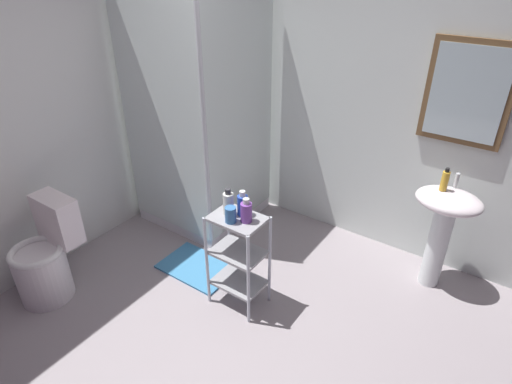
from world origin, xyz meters
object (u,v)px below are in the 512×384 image
Objects in this scene: shower_stall at (205,177)px; rinse_cup at (231,215)px; storage_cart at (238,254)px; conditioner_bottle_purple at (246,212)px; lotion_bottle_white at (228,203)px; bath_mat at (197,267)px; pedestal_sink at (444,220)px; shampoo_bottle_blue at (243,205)px; toilet at (46,259)px; hand_soap_bottle at (445,180)px.

shower_stall is 1.24m from rinse_cup.
storage_cart is 0.36m from rinse_cup.
shower_stall is 1.16m from storage_cart.
shower_stall reaches higher than storage_cart.
lotion_bottle_white is (-0.15, -0.00, 0.01)m from conditioner_bottle_purple.
shower_stall is 1.16m from lotion_bottle_white.
storage_cart reaches higher than bath_mat.
shower_stall is at bearing 144.41° from conditioner_bottle_purple.
shower_stall is 2.04m from pedestal_sink.
shower_stall is 18.27× the size of rinse_cup.
rinse_cup is (0.07, -0.06, -0.03)m from lotion_bottle_white.
shower_stall is at bearing 139.98° from lotion_bottle_white.
pedestal_sink is 1.57m from lotion_bottle_white.
rinse_cup is at bearing -96.20° from shampoo_bottle_blue.
shower_stall reaches higher than toilet.
hand_soap_bottle reaches higher than storage_cart.
bath_mat is (-0.58, 0.10, -0.80)m from conditioner_bottle_purple.
rinse_cup is at bearing -40.31° from shower_stall.
pedestal_sink is at bearing 42.67° from storage_cart.
lotion_bottle_white is 0.93m from bath_mat.
rinse_cup reaches higher than toilet.
conditioner_bottle_purple is at bearing -133.52° from hand_soap_bottle.
hand_soap_bottle reaches higher than pedestal_sink.
pedestal_sink is 1.09× the size of storage_cart.
rinse_cup is (-0.08, -0.06, -0.02)m from conditioner_bottle_purple.
bath_mat is at bearing -150.24° from pedestal_sink.
shower_stall is at bearing 123.96° from bath_mat.
pedestal_sink is (2.02, 0.31, 0.12)m from shower_stall.
pedestal_sink is 1.51m from storage_cart.
hand_soap_bottle is 1.00× the size of conditioner_bottle_purple.
toilet is 1.53m from shampoo_bottle_blue.
bath_mat is at bearing 168.94° from storage_cart.
storage_cart is at bearing -11.06° from bath_mat.
storage_cart is 4.33× the size of conditioner_bottle_purple.
shower_stall is 1.26m from conditioner_bottle_purple.
shower_stall reaches higher than shampoo_bottle_blue.
rinse_cup is (-0.01, -0.12, -0.02)m from shampoo_bottle_blue.
pedestal_sink is at bearing 40.85° from lotion_bottle_white.
shampoo_bottle_blue is 0.96m from bath_mat.
storage_cart is at bearing -137.33° from pedestal_sink.
shower_stall is 2.70× the size of storage_cart.
hand_soap_bottle is at bearing 44.40° from storage_cart.
bath_mat is (-0.51, 0.05, -0.81)m from shampoo_bottle_blue.
lotion_bottle_white is at bearing 32.38° from toilet.
pedestal_sink is 7.40× the size of rinse_cup.
shampoo_bottle_blue is 1.64× the size of rinse_cup.
lotion_bottle_white is at bearing -179.97° from conditioner_bottle_purple.
toilet is 4.45× the size of conditioner_bottle_purple.
pedestal_sink is 4.72× the size of hand_soap_bottle.
hand_soap_bottle reaches higher than lotion_bottle_white.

